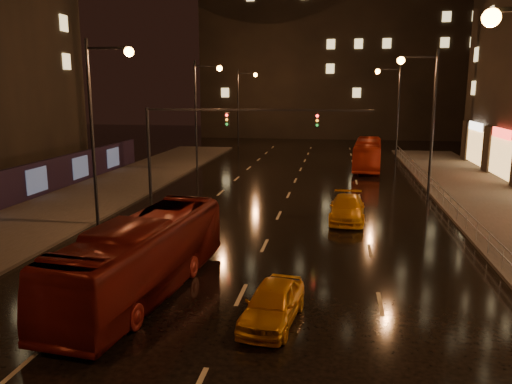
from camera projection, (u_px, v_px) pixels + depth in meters
ground at (286, 201)px, 33.82m from camera, size 140.00×140.00×0.00m
sidewalk_left at (62, 210)px, 31.09m from camera, size 7.00×70.00×0.15m
building_distant at (345, 23)px, 79.87m from camera, size 44.00×16.00×36.00m
traffic_signal at (212, 130)px, 33.66m from camera, size 15.31×0.32×6.20m
railing_right at (450, 200)px, 30.11m from camera, size 0.05×56.00×1.00m
bus_red at (143, 256)px, 18.20m from camera, size 3.44×10.45×2.86m
bus_curb at (368, 154)px, 47.35m from camera, size 3.16×10.27×2.82m
taxi_near at (273, 303)px, 16.04m from camera, size 2.06×4.04×1.32m
taxi_far at (347, 209)px, 28.71m from camera, size 2.12×4.87×1.39m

